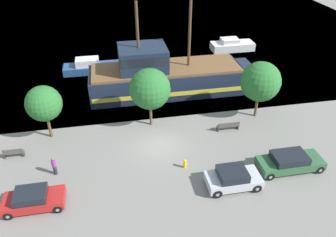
{
  "coord_description": "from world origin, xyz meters",
  "views": [
    {
      "loc": [
        -3.25,
        -21.51,
        16.86
      ],
      "look_at": [
        1.15,
        2.0,
        1.2
      ],
      "focal_mm": 35.0,
      "sensor_mm": 36.0,
      "label": 1
    }
  ],
  "objects_px": {
    "moored_boat_dockside": "(91,67)",
    "parked_car_curb_rear": "(290,162)",
    "pirate_ship": "(164,75)",
    "moored_boat_outer": "(232,45)",
    "bench_promenade_east": "(13,153)",
    "parked_car_curb_mid": "(233,178)",
    "bench_promenade_west": "(228,126)",
    "pedestrian_walking_near": "(54,166)",
    "parked_car_curb_front": "(33,199)",
    "fire_hydrant": "(185,163)"
  },
  "relations": [
    {
      "from": "pirate_ship",
      "to": "parked_car_curb_mid",
      "type": "xyz_separation_m",
      "value": [
        2.33,
        -14.89,
        -1.13
      ]
    },
    {
      "from": "moored_boat_outer",
      "to": "parked_car_curb_mid",
      "type": "bearing_deg",
      "value": -109.76
    },
    {
      "from": "moored_boat_dockside",
      "to": "parked_car_curb_rear",
      "type": "distance_m",
      "value": 25.21
    },
    {
      "from": "bench_promenade_west",
      "to": "moored_boat_outer",
      "type": "bearing_deg",
      "value": 69.22
    },
    {
      "from": "pirate_ship",
      "to": "fire_hydrant",
      "type": "bearing_deg",
      "value": -92.57
    },
    {
      "from": "parked_car_curb_mid",
      "to": "parked_car_curb_rear",
      "type": "xyz_separation_m",
      "value": [
        4.84,
        0.95,
        -0.04
      ]
    },
    {
      "from": "moored_boat_dockside",
      "to": "parked_car_curb_mid",
      "type": "bearing_deg",
      "value": -64.87
    },
    {
      "from": "pirate_ship",
      "to": "bench_promenade_west",
      "type": "relative_size",
      "value": 8.73
    },
    {
      "from": "moored_boat_outer",
      "to": "fire_hydrant",
      "type": "height_order",
      "value": "moored_boat_outer"
    },
    {
      "from": "moored_boat_outer",
      "to": "pedestrian_walking_near",
      "type": "height_order",
      "value": "moored_boat_outer"
    },
    {
      "from": "moored_boat_outer",
      "to": "bench_promenade_west",
      "type": "bearing_deg",
      "value": -110.78
    },
    {
      "from": "parked_car_curb_mid",
      "to": "bench_promenade_east",
      "type": "relative_size",
      "value": 2.53
    },
    {
      "from": "pirate_ship",
      "to": "parked_car_curb_rear",
      "type": "relative_size",
      "value": 3.51
    },
    {
      "from": "parked_car_curb_front",
      "to": "pirate_ship",
      "type": "bearing_deg",
      "value": 51.86
    },
    {
      "from": "moored_boat_outer",
      "to": "pedestrian_walking_near",
      "type": "xyz_separation_m",
      "value": [
        -21.46,
        -21.34,
        0.11
      ]
    },
    {
      "from": "parked_car_curb_front",
      "to": "fire_hydrant",
      "type": "distance_m",
      "value": 10.85
    },
    {
      "from": "moored_boat_outer",
      "to": "bench_promenade_east",
      "type": "height_order",
      "value": "moored_boat_outer"
    },
    {
      "from": "moored_boat_dockside",
      "to": "pedestrian_walking_near",
      "type": "bearing_deg",
      "value": -98.04
    },
    {
      "from": "bench_promenade_east",
      "to": "parked_car_curb_rear",
      "type": "bearing_deg",
      "value": -14.23
    },
    {
      "from": "fire_hydrant",
      "to": "pedestrian_walking_near",
      "type": "relative_size",
      "value": 0.5
    },
    {
      "from": "fire_hydrant",
      "to": "pedestrian_walking_near",
      "type": "xyz_separation_m",
      "value": [
        -9.62,
        1.08,
        0.35
      ]
    },
    {
      "from": "pirate_ship",
      "to": "pedestrian_walking_near",
      "type": "xyz_separation_m",
      "value": [
        -10.18,
        -11.29,
        -1.09
      ]
    },
    {
      "from": "pirate_ship",
      "to": "parked_car_curb_front",
      "type": "relative_size",
      "value": 4.39
    },
    {
      "from": "pirate_ship",
      "to": "parked_car_curb_rear",
      "type": "height_order",
      "value": "pirate_ship"
    },
    {
      "from": "bench_promenade_west",
      "to": "bench_promenade_east",
      "type": "bearing_deg",
      "value": -178.62
    },
    {
      "from": "bench_promenade_east",
      "to": "bench_promenade_west",
      "type": "distance_m",
      "value": 17.97
    },
    {
      "from": "parked_car_curb_mid",
      "to": "fire_hydrant",
      "type": "distance_m",
      "value": 3.84
    },
    {
      "from": "bench_promenade_east",
      "to": "parked_car_curb_mid",
      "type": "bearing_deg",
      "value": -21.3
    },
    {
      "from": "bench_promenade_west",
      "to": "parked_car_curb_mid",
      "type": "bearing_deg",
      "value": -106.88
    },
    {
      "from": "moored_boat_outer",
      "to": "fire_hydrant",
      "type": "bearing_deg",
      "value": -117.84
    },
    {
      "from": "pirate_ship",
      "to": "pedestrian_walking_near",
      "type": "height_order",
      "value": "pirate_ship"
    },
    {
      "from": "parked_car_curb_front",
      "to": "fire_hydrant",
      "type": "xyz_separation_m",
      "value": [
        10.67,
        1.93,
        -0.26
      ]
    },
    {
      "from": "fire_hydrant",
      "to": "bench_promenade_east",
      "type": "distance_m",
      "value": 13.57
    },
    {
      "from": "moored_boat_outer",
      "to": "bench_promenade_east",
      "type": "xyz_separation_m",
      "value": [
        -24.9,
        -18.72,
        -0.22
      ]
    },
    {
      "from": "moored_boat_outer",
      "to": "bench_promenade_east",
      "type": "distance_m",
      "value": 31.16
    },
    {
      "from": "parked_car_curb_mid",
      "to": "bench_promenade_east",
      "type": "xyz_separation_m",
      "value": [
        -15.94,
        6.22,
        -0.3
      ]
    },
    {
      "from": "parked_car_curb_mid",
      "to": "bench_promenade_west",
      "type": "xyz_separation_m",
      "value": [
        2.02,
        6.65,
        -0.28
      ]
    },
    {
      "from": "fire_hydrant",
      "to": "bench_promenade_west",
      "type": "bearing_deg",
      "value": 40.12
    },
    {
      "from": "moored_boat_outer",
      "to": "bench_promenade_east",
      "type": "bearing_deg",
      "value": -143.06
    },
    {
      "from": "moored_boat_outer",
      "to": "parked_car_curb_rear",
      "type": "distance_m",
      "value": 24.34
    },
    {
      "from": "moored_boat_dockside",
      "to": "bench_promenade_east",
      "type": "distance_m",
      "value": 16.23
    },
    {
      "from": "moored_boat_dockside",
      "to": "parked_car_curb_front",
      "type": "relative_size",
      "value": 1.71
    },
    {
      "from": "pirate_ship",
      "to": "pedestrian_walking_near",
      "type": "relative_size",
      "value": 11.28
    },
    {
      "from": "parked_car_curb_mid",
      "to": "bench_promenade_west",
      "type": "bearing_deg",
      "value": 73.12
    },
    {
      "from": "pedestrian_walking_near",
      "to": "parked_car_curb_rear",
      "type": "bearing_deg",
      "value": -8.7
    },
    {
      "from": "bench_promenade_east",
      "to": "pedestrian_walking_near",
      "type": "relative_size",
      "value": 1.0
    },
    {
      "from": "parked_car_curb_front",
      "to": "parked_car_curb_rear",
      "type": "xyz_separation_m",
      "value": [
        18.4,
        0.36,
        0.02
      ]
    },
    {
      "from": "moored_boat_outer",
      "to": "pedestrian_walking_near",
      "type": "bearing_deg",
      "value": -135.16
    },
    {
      "from": "parked_car_curb_mid",
      "to": "bench_promenade_west",
      "type": "distance_m",
      "value": 6.95
    },
    {
      "from": "fire_hydrant",
      "to": "bench_promenade_east",
      "type": "xyz_separation_m",
      "value": [
        -13.06,
        3.7,
        0.02
      ]
    }
  ]
}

